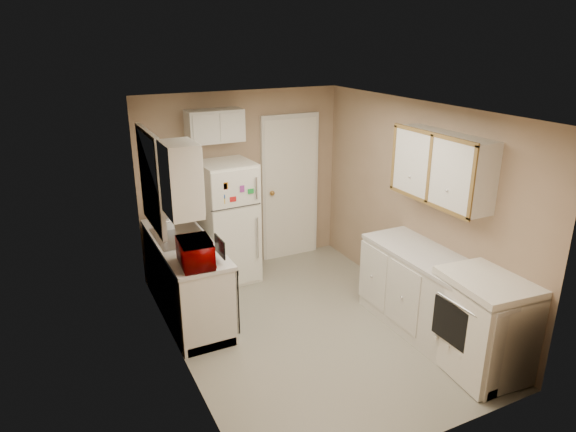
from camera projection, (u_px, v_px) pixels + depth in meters
name	position (u px, v px, depth m)	size (l,w,h in m)	color
floor	(308.00, 327.00, 5.71)	(3.80, 3.80, 0.00)	#AFAB9A
ceiling	(311.00, 109.00, 4.90)	(3.80, 3.80, 0.00)	white
wall_left	(176.00, 250.00, 4.73)	(3.80, 3.80, 0.00)	tan
wall_right	(416.00, 207.00, 5.89)	(3.80, 3.80, 0.00)	tan
wall_back	(242.00, 181.00, 6.91)	(2.80, 2.80, 0.00)	tan
wall_front	(434.00, 310.00, 3.70)	(2.80, 2.80, 0.00)	tan
left_counter	(186.00, 277.00, 5.86)	(0.60, 1.80, 0.90)	silver
dishwasher	(228.00, 291.00, 5.46)	(0.03, 0.58, 0.72)	black
sink	(180.00, 240.00, 5.85)	(0.54, 0.74, 0.16)	gray
microwave	(196.00, 251.00, 5.08)	(0.26, 0.46, 0.31)	#780000
soap_bottle	(169.00, 221.00, 6.01)	(0.09, 0.09, 0.20)	silver
window_blinds	(152.00, 180.00, 5.50)	(0.10, 0.98, 1.08)	silver
upper_cabinet_left	(181.00, 179.00, 4.77)	(0.30, 0.45, 0.70)	silver
refrigerator	(228.00, 222.00, 6.60)	(0.65, 0.63, 1.58)	white
cabinet_over_fridge	(215.00, 126.00, 6.35)	(0.70, 0.30, 0.40)	silver
interior_door	(290.00, 188.00, 7.23)	(0.86, 0.06, 2.08)	white
right_counter	(438.00, 301.00, 5.34)	(0.60, 2.00, 0.90)	silver
stove	(483.00, 325.00, 4.83)	(0.66, 0.81, 0.99)	white
upper_cabinet_right	(442.00, 167.00, 5.20)	(0.30, 1.20, 0.70)	silver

